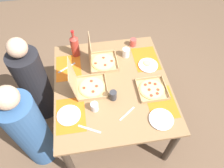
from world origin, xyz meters
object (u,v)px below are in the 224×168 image
cup_clear_left (126,53)px  diner_right_seat (35,84)px  pizza_box_edge_far (101,60)px  cup_red (95,107)px  cup_spare (133,42)px  soda_bottle (75,45)px  plate_far_right (161,119)px  cup_clear_right (113,95)px  plate_far_left (148,65)px  plate_near_left (69,115)px  diner_left_seat (30,131)px  pizza_box_center (88,85)px  pizza_box_corner_left (152,89)px

cup_clear_left → diner_right_seat: bearing=94.3°
pizza_box_edge_far → diner_right_seat: diner_right_seat is taller
cup_red → cup_spare: 0.94m
soda_bottle → cup_red: (-0.73, -0.13, -0.09)m
cup_spare → pizza_box_edge_far: bearing=118.8°
plate_far_right → cup_clear_right: size_ratio=2.17×
plate_far_left → plate_near_left: (-0.48, 0.85, -0.00)m
diner_left_seat → diner_right_seat: diner_left_seat is taller
plate_far_left → diner_right_seat: bearing=85.2°
cup_spare → cup_clear_right: bearing=153.5°
plate_near_left → diner_left_seat: 0.44m
cup_clear_left → diner_right_seat: (-0.08, 1.04, -0.26)m
cup_clear_left → cup_spare: size_ratio=1.17×
pizza_box_center → pizza_box_corner_left: bearing=-100.9°
plate_near_left → soda_bottle: soda_bottle is taller
cup_spare → cup_clear_right: (-0.69, 0.34, 0.01)m
soda_bottle → cup_red: size_ratio=3.62×
plate_far_right → cup_clear_left: bearing=10.5°
pizza_box_center → plate_far_left: bearing=-73.1°
plate_near_left → cup_spare: (0.81, -0.76, 0.03)m
plate_near_left → cup_red: size_ratio=2.37×
cup_clear_left → cup_spare: cup_clear_left is taller
plate_far_right → cup_clear_left: cup_clear_left is taller
plate_far_right → diner_left_seat: (0.17, 1.19, -0.20)m
pizza_box_edge_far → cup_spare: pizza_box_edge_far is taller
pizza_box_edge_far → plate_far_left: 0.51m
cup_spare → diner_right_seat: (-0.23, 1.16, -0.25)m
cup_spare → diner_left_seat: diner_left_seat is taller
soda_bottle → cup_spare: size_ratio=3.75×
plate_near_left → diner_right_seat: diner_right_seat is taller
plate_far_left → cup_spare: (0.34, 0.09, 0.03)m
pizza_box_corner_left → pizza_box_edge_far: (0.43, 0.45, 0.04)m
cup_spare → cup_clear_right: size_ratio=0.86×
pizza_box_corner_left → pizza_box_edge_far: pizza_box_edge_far is taller
pizza_box_center → pizza_box_edge_far: (0.32, -0.16, 0.00)m
plate_far_right → pizza_box_corner_left: bearing=-1.0°
plate_far_right → cup_red: bearing=70.7°
pizza_box_corner_left → cup_spare: size_ratio=3.23×
plate_far_right → soda_bottle: (0.93, 0.69, 0.12)m
pizza_box_edge_far → plate_far_left: bearing=-103.3°
pizza_box_edge_far → diner_left_seat: 0.98m
plate_far_left → diner_right_seat: size_ratio=0.18×
cup_clear_right → diner_right_seat: diner_right_seat is taller
plate_near_left → cup_spare: 1.11m
cup_clear_right → cup_spare: bearing=-26.5°
plate_far_left → plate_near_left: size_ratio=0.98×
pizza_box_center → soda_bottle: (0.49, 0.09, 0.08)m
plate_far_left → plate_far_right: bearing=175.4°
cup_red → plate_far_left: bearing=-54.2°
pizza_box_edge_far → plate_near_left: 0.69m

